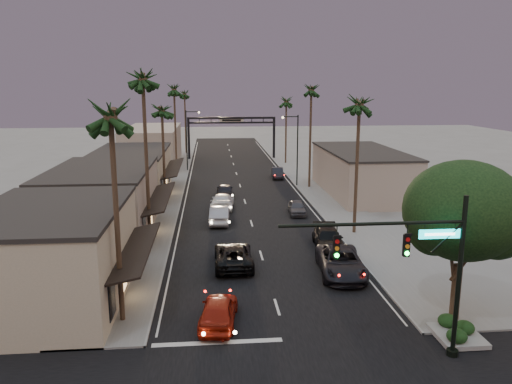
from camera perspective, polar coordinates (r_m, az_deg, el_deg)
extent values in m
plane|color=slate|center=(58.10, -1.49, -0.42)|extent=(200.00, 200.00, 0.00)
cube|color=black|center=(62.99, -1.78, 0.56)|extent=(14.00, 120.00, 0.02)
cube|color=slate|center=(69.99, -9.92, 1.60)|extent=(5.00, 92.00, 0.12)
cube|color=slate|center=(70.97, 5.55, 1.87)|extent=(5.00, 92.00, 0.12)
cube|color=tan|center=(31.66, -22.27, -6.92)|extent=(8.00, 12.00, 5.50)
cube|color=gray|center=(44.72, -17.15, -1.15)|extent=(8.00, 14.00, 5.50)
cube|color=tan|center=(60.20, -14.08, 2.08)|extent=(8.00, 16.00, 5.00)
cube|color=gray|center=(82.70, -11.71, 5.18)|extent=(8.00, 20.00, 6.00)
cube|color=gray|center=(60.15, 11.94, 2.18)|extent=(8.00, 18.00, 5.00)
cylinder|color=black|center=(25.03, 22.18, -9.11)|extent=(0.22, 0.22, 7.80)
cylinder|color=black|center=(22.58, 13.20, -3.56)|extent=(8.40, 0.16, 0.16)
cube|color=black|center=(22.44, 9.16, -6.30)|extent=(0.28, 0.22, 1.00)
cube|color=black|center=(23.43, 16.81, -5.88)|extent=(0.28, 0.22, 1.00)
cube|color=#0DBBC4|center=(23.88, 20.24, -4.52)|extent=(1.90, 0.08, 0.42)
cylinder|color=#38281C|center=(29.53, 21.86, -10.64)|extent=(0.52, 0.52, 3.20)
ellipsoid|color=black|center=(28.14, 22.59, -1.94)|extent=(6.20, 6.20, 5.20)
sphere|color=black|center=(28.35, 25.71, -3.79)|extent=(3.20, 3.20, 3.20)
sphere|color=black|center=(28.43, 19.69, -4.08)|extent=(2.80, 2.80, 2.80)
cube|color=gray|center=(28.23, 21.98, -15.30)|extent=(2.20, 2.60, 0.24)
cube|color=black|center=(87.17, -7.69, 5.99)|extent=(0.40, 0.40, 7.00)
cube|color=black|center=(87.78, 2.06, 6.14)|extent=(0.40, 0.40, 7.00)
cube|color=black|center=(86.86, -2.82, 8.45)|extent=(15.20, 0.35, 0.35)
cube|color=black|center=(86.92, -2.81, 7.92)|extent=(15.20, 0.30, 0.30)
cube|color=beige|center=(86.87, -2.82, 8.19)|extent=(4.20, 0.12, 1.00)
cylinder|color=black|center=(63.08, 4.75, 4.68)|extent=(0.16, 0.16, 9.00)
cylinder|color=black|center=(62.51, 3.91, 8.59)|extent=(2.00, 0.12, 0.12)
sphere|color=#FFD899|center=(62.38, 3.08, 8.50)|extent=(0.30, 0.30, 0.30)
cylinder|color=black|center=(75.13, -7.93, 5.79)|extent=(0.16, 0.16, 9.00)
cylinder|color=black|center=(74.75, -7.25, 9.09)|extent=(2.00, 0.12, 0.12)
sphere|color=#FFD899|center=(74.73, -6.55, 9.03)|extent=(0.30, 0.30, 0.30)
cylinder|color=#38281C|center=(27.03, -15.61, -3.53)|extent=(0.28, 0.28, 11.00)
sphere|color=black|center=(26.11, -16.37, 9.48)|extent=(3.20, 3.20, 3.20)
cylinder|color=#38281C|center=(39.40, -12.38, 2.94)|extent=(0.28, 0.28, 13.00)
sphere|color=black|center=(38.94, -12.86, 13.30)|extent=(3.20, 3.20, 3.20)
cylinder|color=#38281C|center=(53.38, -10.50, 3.72)|extent=(0.28, 0.28, 10.00)
sphere|color=black|center=(52.88, -10.73, 9.74)|extent=(3.20, 3.20, 3.20)
cylinder|color=#38281C|center=(72.08, -9.19, 6.69)|extent=(0.28, 0.28, 12.00)
sphere|color=black|center=(71.78, -9.37, 11.94)|extent=(3.20, 3.20, 3.20)
cylinder|color=#38281C|center=(43.00, 11.42, 2.38)|extent=(0.28, 0.28, 11.00)
sphere|color=black|center=(42.43, 11.77, 10.52)|extent=(3.20, 3.20, 3.20)
cylinder|color=#38281C|center=(62.18, 6.21, 5.94)|extent=(0.28, 0.28, 12.00)
sphere|color=black|center=(61.84, 6.36, 12.03)|extent=(3.20, 3.20, 3.20)
cylinder|color=#38281C|center=(81.89, 3.44, 6.75)|extent=(0.28, 0.28, 10.00)
sphere|color=black|center=(81.56, 3.49, 10.67)|extent=(3.20, 3.20, 3.20)
cylinder|color=#38281C|center=(94.99, -8.07, 7.69)|extent=(0.28, 0.28, 11.00)
sphere|color=black|center=(94.73, -8.18, 11.37)|extent=(3.20, 3.20, 3.20)
imported|color=maroon|center=(27.45, -4.32, -13.36)|extent=(2.43, 4.83, 1.58)
imported|color=black|center=(35.64, -2.59, -7.22)|extent=(2.65, 5.73, 1.59)
imported|color=#A4A4A9|center=(46.54, -4.18, -2.58)|extent=(2.00, 5.06, 1.64)
imported|color=white|center=(51.89, -3.87, -1.06)|extent=(2.75, 5.69, 1.60)
imported|color=black|center=(57.27, -3.58, 0.18)|extent=(1.88, 4.63, 1.57)
imported|color=black|center=(34.51, 9.68, -7.91)|extent=(3.48, 6.53, 1.75)
imported|color=black|center=(39.69, 8.26, -5.34)|extent=(2.64, 5.51, 1.55)
imported|color=#444448|center=(49.77, 4.69, -1.78)|extent=(1.86, 4.10, 1.36)
imported|color=black|center=(69.09, 2.46, 2.18)|extent=(1.87, 4.46, 1.43)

